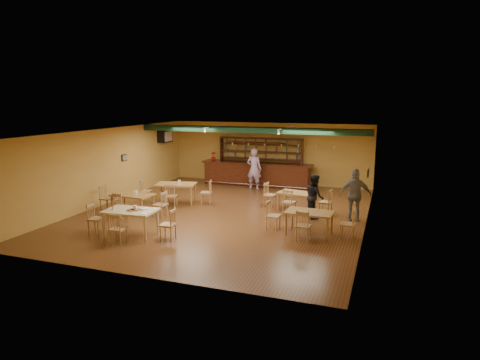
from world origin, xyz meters
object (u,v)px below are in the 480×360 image
at_px(dining_table_c, 133,204).
at_px(near_table, 131,223).
at_px(dining_table_d, 309,223).
at_px(bar_counter, 257,174).
at_px(dining_table_a, 176,193).
at_px(patron_bar, 254,169).
at_px(patron_right_a, 315,196).
at_px(dining_table_b, 297,201).

distance_m(dining_table_c, near_table, 2.66).
distance_m(dining_table_d, near_table, 5.48).
xyz_separation_m(bar_counter, dining_table_c, (-2.74, -6.38, -0.20)).
distance_m(dining_table_a, near_table, 4.31).
bearing_deg(dining_table_a, bar_counter, 51.51).
bearing_deg(bar_counter, dining_table_a, -114.96).
height_order(bar_counter, dining_table_c, bar_counter).
distance_m(patron_bar, patron_right_a, 5.20).
relative_size(dining_table_c, dining_table_d, 1.02).
bearing_deg(dining_table_b, dining_table_d, -58.38).
bearing_deg(dining_table_d, dining_table_a, 162.66).
xyz_separation_m(dining_table_a, near_table, (0.72, -4.25, 0.02)).
bearing_deg(patron_bar, dining_table_c, 65.68).
height_order(bar_counter, near_table, bar_counter).
distance_m(bar_counter, dining_table_b, 4.80).
relative_size(bar_counter, near_table, 3.52).
relative_size(patron_bar, patron_right_a, 1.23).
relative_size(dining_table_b, patron_right_a, 0.88).
bearing_deg(dining_table_d, near_table, -154.73).
relative_size(dining_table_d, patron_bar, 0.75).
relative_size(near_table, patron_right_a, 0.98).
bearing_deg(patron_bar, patron_right_a, 134.95).
bearing_deg(dining_table_a, dining_table_d, -34.42).
height_order(dining_table_c, patron_bar, patron_bar).
relative_size(dining_table_b, near_table, 0.89).
distance_m(dining_table_a, patron_bar, 4.21).
bearing_deg(patron_right_a, dining_table_c, 80.60).
xyz_separation_m(dining_table_a, dining_table_b, (4.84, 0.49, -0.05)).
bearing_deg(dining_table_d, bar_counter, 123.30).
distance_m(dining_table_d, patron_right_a, 1.96).
bearing_deg(near_table, dining_table_d, 17.38).
bearing_deg(near_table, patron_bar, 75.10).
height_order(dining_table_a, patron_right_a, patron_right_a).
bearing_deg(bar_counter, patron_right_a, -52.47).
distance_m(bar_counter, patron_bar, 0.92).
relative_size(bar_counter, dining_table_a, 3.43).
bearing_deg(near_table, dining_table_c, 118.06).
bearing_deg(patron_right_a, dining_table_d, 160.70).
height_order(bar_counter, dining_table_d, bar_counter).
xyz_separation_m(dining_table_c, near_table, (1.42, -2.24, 0.04)).
bearing_deg(dining_table_b, bar_counter, 137.74).
bearing_deg(patron_bar, dining_table_b, 134.08).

